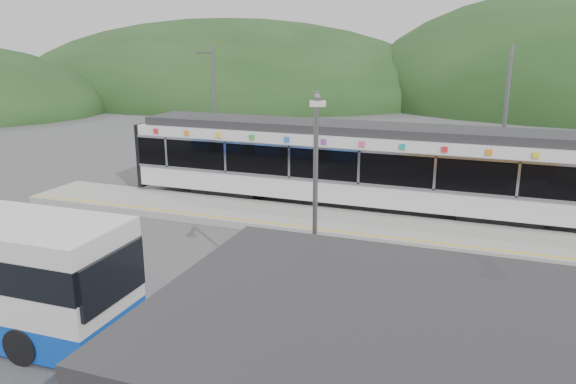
% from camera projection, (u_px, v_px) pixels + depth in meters
% --- Properties ---
extents(ground, '(120.00, 120.00, 0.00)m').
position_uv_depth(ground, '(282.00, 252.00, 19.70)').
color(ground, '#4C4C4F').
rests_on(ground, ground).
extents(hills, '(146.00, 149.00, 26.00)m').
position_uv_depth(hills, '(474.00, 226.00, 22.41)').
color(hills, '#1E3D19').
rests_on(hills, ground).
extents(platform, '(26.00, 3.20, 0.30)m').
position_uv_depth(platform, '(311.00, 221.00, 22.65)').
color(platform, '#9E9E99').
rests_on(platform, ground).
extents(yellow_line, '(26.00, 0.10, 0.01)m').
position_uv_depth(yellow_line, '(300.00, 227.00, 21.43)').
color(yellow_line, yellow).
rests_on(yellow_line, platform).
extents(train, '(20.44, 3.01, 3.74)m').
position_uv_depth(train, '(356.00, 163.00, 24.20)').
color(train, black).
rests_on(train, ground).
extents(catenary_mast_west, '(0.18, 1.80, 7.00)m').
position_uv_depth(catenary_mast_west, '(214.00, 111.00, 28.84)').
color(catenary_mast_west, slate).
rests_on(catenary_mast_west, ground).
extents(catenary_mast_east, '(0.18, 1.80, 7.00)m').
position_uv_depth(catenary_mast_east, '(504.00, 125.00, 24.14)').
color(catenary_mast_east, slate).
rests_on(catenary_mast_east, ground).
extents(lamp_post, '(0.45, 1.11, 6.05)m').
position_uv_depth(lamp_post, '(314.00, 194.00, 13.50)').
color(lamp_post, slate).
rests_on(lamp_post, ground).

